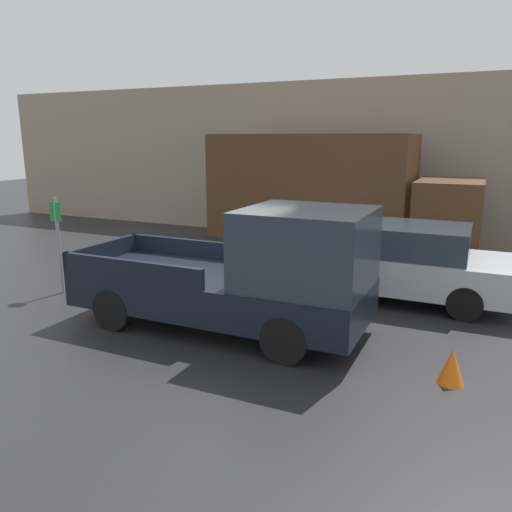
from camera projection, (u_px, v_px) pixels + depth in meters
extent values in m
plane|color=#232326|center=(217.00, 307.00, 9.89)|extent=(60.00, 60.00, 0.00)
cube|color=gray|center=(333.00, 161.00, 16.22)|extent=(28.00, 0.15, 5.08)
cube|color=black|center=(219.00, 292.00, 8.73)|extent=(5.17, 1.98, 0.63)
cube|color=#28333D|center=(307.00, 248.00, 7.86)|extent=(1.96, 1.86, 1.23)
cube|color=black|center=(190.00, 248.00, 9.93)|extent=(2.84, 0.10, 0.35)
cube|color=black|center=(129.00, 270.00, 8.27)|extent=(2.84, 0.10, 0.35)
cube|color=black|center=(104.00, 251.00, 9.66)|extent=(0.10, 1.98, 0.35)
cylinder|color=black|center=(321.00, 304.00, 8.91)|extent=(0.74, 0.26, 0.74)
cylinder|color=black|center=(285.00, 339.00, 7.37)|extent=(0.74, 0.26, 0.74)
cylinder|color=black|center=(171.00, 283.00, 10.23)|extent=(0.74, 0.26, 0.74)
cylinder|color=black|center=(114.00, 309.00, 8.68)|extent=(0.74, 0.26, 0.74)
cube|color=#B7BABF|center=(391.00, 268.00, 10.45)|extent=(4.87, 1.99, 0.68)
cube|color=#28333D|center=(400.00, 239.00, 10.24)|extent=(2.68, 1.75, 0.60)
cylinder|color=black|center=(469.00, 279.00, 10.69)|extent=(0.64, 0.22, 0.64)
cylinder|color=black|center=(465.00, 303.00, 9.11)|extent=(0.64, 0.22, 0.64)
cylinder|color=black|center=(333.00, 264.00, 11.92)|extent=(0.64, 0.22, 0.64)
cylinder|color=black|center=(308.00, 284.00, 10.34)|extent=(0.64, 0.22, 0.64)
cube|color=#472D19|center=(448.00, 215.00, 12.90)|extent=(1.60, 2.40, 1.77)
cube|color=#472D19|center=(312.00, 187.00, 14.29)|extent=(5.54, 2.52, 2.92)
cylinder|color=black|center=(438.00, 238.00, 14.21)|extent=(0.95, 0.30, 0.95)
cylinder|color=black|center=(429.00, 255.00, 12.22)|extent=(0.95, 0.30, 0.95)
cylinder|color=black|center=(289.00, 227.00, 16.07)|extent=(0.95, 0.30, 0.95)
cylinder|color=black|center=(260.00, 239.00, 14.08)|extent=(0.95, 0.30, 0.95)
cylinder|color=gray|center=(59.00, 246.00, 10.56)|extent=(0.07, 0.07, 2.07)
cube|color=#198C33|center=(55.00, 212.00, 10.37)|extent=(0.30, 0.02, 0.40)
cone|color=orange|center=(451.00, 366.00, 6.75)|extent=(0.36, 0.36, 0.51)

